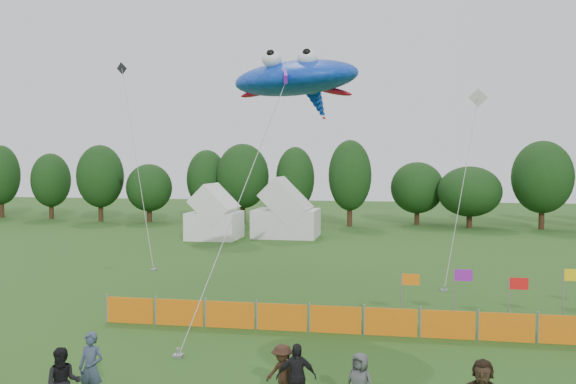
% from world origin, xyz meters
% --- Properties ---
extents(treeline, '(104.57, 8.78, 8.36)m').
position_xyz_m(treeline, '(1.61, 44.93, 4.18)').
color(treeline, '#382314').
rests_on(treeline, ground).
extents(tent_left, '(3.97, 3.97, 3.50)m').
position_xyz_m(tent_left, '(-10.76, 32.50, 1.77)').
color(tent_left, white).
rests_on(tent_left, ground).
extents(tent_right, '(5.22, 4.18, 3.68)m').
position_xyz_m(tent_right, '(-5.37, 34.68, 1.86)').
color(tent_right, silver).
rests_on(tent_right, ground).
extents(barrier_fence, '(21.90, 0.06, 1.00)m').
position_xyz_m(barrier_fence, '(3.63, 6.71, 0.50)').
color(barrier_fence, orange).
rests_on(barrier_fence, ground).
extents(flag_row, '(10.73, 0.72, 2.25)m').
position_xyz_m(flag_row, '(9.20, 8.99, 1.37)').
color(flag_row, gray).
rests_on(flag_row, ground).
extents(spectator_a, '(0.73, 0.51, 1.89)m').
position_xyz_m(spectator_a, '(-3.90, -1.19, 0.94)').
color(spectator_a, '#334055').
rests_on(spectator_a, ground).
extents(spectator_b, '(1.05, 0.95, 1.77)m').
position_xyz_m(spectator_b, '(-4.12, -2.20, 0.88)').
color(spectator_b, black).
rests_on(spectator_b, ground).
extents(spectator_c, '(1.18, 1.00, 1.58)m').
position_xyz_m(spectator_c, '(1.01, -0.32, 0.79)').
color(spectator_c, '#321E14').
rests_on(spectator_c, ground).
extents(spectator_d, '(1.10, 0.69, 1.75)m').
position_xyz_m(spectator_d, '(1.44, -0.75, 0.88)').
color(spectator_d, black).
rests_on(spectator_d, ground).
extents(spectator_e, '(0.90, 0.78, 1.56)m').
position_xyz_m(spectator_e, '(3.04, -0.64, 0.78)').
color(spectator_e, '#46474A').
rests_on(spectator_e, ground).
extents(stingray_kite, '(7.58, 16.75, 11.00)m').
position_xyz_m(stingray_kite, '(-0.65, 11.90, 9.88)').
color(stingray_kite, blue).
rests_on(stingray_kite, ground).
extents(small_kite_white, '(2.93, 7.68, 10.47)m').
position_xyz_m(small_kite_white, '(7.51, 19.97, 6.69)').
color(small_kite_white, silver).
rests_on(small_kite_white, ground).
extents(small_kite_dark, '(7.25, 10.82, 13.53)m').
position_xyz_m(small_kite_dark, '(-13.96, 24.28, 7.79)').
color(small_kite_dark, black).
rests_on(small_kite_dark, ground).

